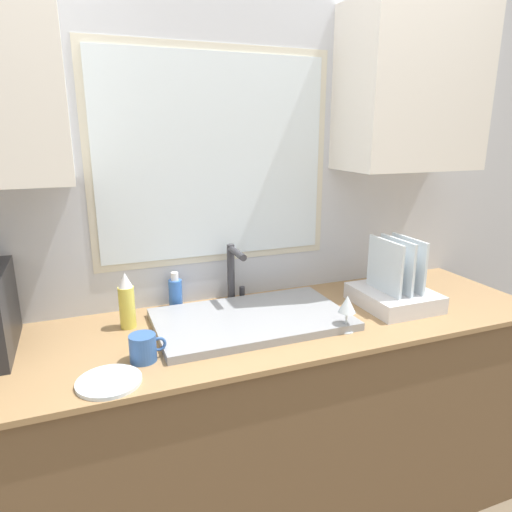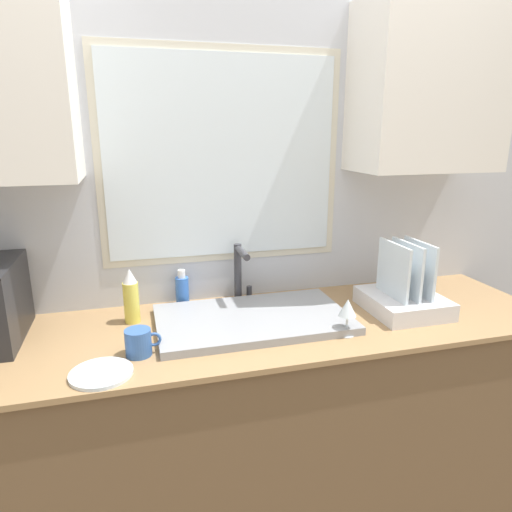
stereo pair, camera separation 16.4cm
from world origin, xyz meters
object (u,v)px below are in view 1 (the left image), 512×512
dish_rack (394,291)px  soap_bottle (175,292)px  spray_bottle (127,301)px  mug_near_sink (143,348)px  wine_glass (347,306)px  faucet (234,269)px

dish_rack → soap_bottle: (-0.86, 0.31, 0.00)m
spray_bottle → mug_near_sink: (0.02, -0.28, -0.06)m
mug_near_sink → wine_glass: bearing=-3.5°
mug_near_sink → wine_glass: size_ratio=0.85×
dish_rack → wine_glass: bearing=-155.5°
faucet → spray_bottle: 0.46m
faucet → dish_rack: (0.62, -0.27, -0.09)m
spray_bottle → wine_glass: bearing=-23.8°
faucet → wine_glass: 0.52m
dish_rack → wine_glass: (-0.33, -0.15, 0.04)m
mug_near_sink → wine_glass: wine_glass is taller
dish_rack → wine_glass: dish_rack is taller
faucet → mug_near_sink: faucet is taller
faucet → mug_near_sink: 0.58m
dish_rack → spray_bottle: (-1.07, 0.18, 0.04)m
soap_bottle → mug_near_sink: 0.46m
faucet → soap_bottle: size_ratio=1.66×
spray_bottle → faucet: bearing=11.6°
dish_rack → spray_bottle: bearing=170.5°
dish_rack → mug_near_sink: size_ratio=2.70×
faucet → mug_near_sink: bearing=-138.9°
faucet → spray_bottle: faucet is taller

